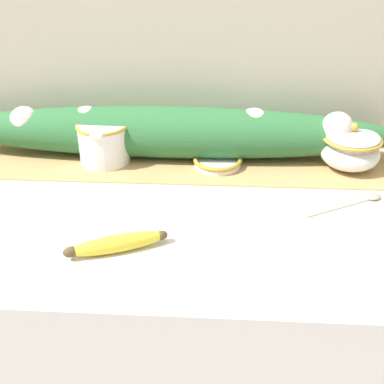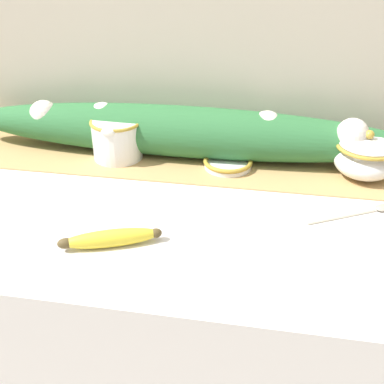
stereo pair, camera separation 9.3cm
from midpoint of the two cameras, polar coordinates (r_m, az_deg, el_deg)
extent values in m
cube|color=silver|center=(1.28, -0.67, -19.15)|extent=(1.57, 0.62, 0.90)
cube|color=#B7AD99|center=(1.18, 2.19, 19.35)|extent=(2.37, 0.04, 2.40)
cube|color=tan|center=(1.15, 0.97, 3.46)|extent=(1.44, 0.21, 0.00)
cylinder|color=white|center=(1.16, -6.60, 6.19)|extent=(0.12, 0.12, 0.09)
torus|color=#B79333|center=(1.14, -6.73, 8.23)|extent=(0.12, 0.12, 0.01)
torus|color=white|center=(1.22, -5.74, 7.80)|extent=(0.05, 0.01, 0.05)
ellipsoid|color=white|center=(1.10, -7.50, 7.05)|extent=(0.04, 0.03, 0.02)
ellipsoid|color=white|center=(1.15, 21.97, 3.34)|extent=(0.13, 0.13, 0.07)
torus|color=#B79333|center=(1.14, 22.30, 4.92)|extent=(0.13, 0.13, 0.01)
ellipsoid|color=white|center=(1.14, 22.36, 5.19)|extent=(0.12, 0.12, 0.03)
sphere|color=#B79333|center=(1.13, 22.58, 6.24)|extent=(0.02, 0.02, 0.02)
cylinder|color=white|center=(1.13, 6.61, 3.11)|extent=(0.11, 0.11, 0.01)
torus|color=#B79333|center=(1.13, 6.64, 3.57)|extent=(0.11, 0.11, 0.01)
ellipsoid|color=yellow|center=(0.86, -6.51, -5.56)|extent=(0.17, 0.09, 0.03)
ellipsoid|color=brown|center=(0.86, -11.81, -6.09)|extent=(0.03, 0.03, 0.02)
ellipsoid|color=brown|center=(0.87, -1.27, -4.99)|extent=(0.03, 0.02, 0.02)
cube|color=#A89E89|center=(1.00, 19.99, -2.93)|extent=(0.14, 0.08, 0.00)
ellipsoid|color=#A89E89|center=(1.05, 24.07, -1.81)|extent=(0.04, 0.04, 0.01)
ellipsoid|color=#2D6B38|center=(1.16, 1.33, 7.12)|extent=(1.09, 0.13, 0.12)
sphere|color=silver|center=(1.24, -15.11, 8.85)|extent=(0.07, 0.07, 0.07)
sphere|color=silver|center=(1.20, -8.34, 8.59)|extent=(0.08, 0.08, 0.08)
sphere|color=silver|center=(1.13, 1.16, 7.52)|extent=(0.05, 0.05, 0.05)
sphere|color=silver|center=(1.14, 11.20, 7.61)|extent=(0.07, 0.07, 0.07)
sphere|color=silver|center=(1.14, 20.73, 6.36)|extent=(0.07, 0.07, 0.07)
camera|label=1|loc=(0.05, -87.14, 1.64)|focal=45.00mm
camera|label=2|loc=(0.05, 92.86, -1.64)|focal=45.00mm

